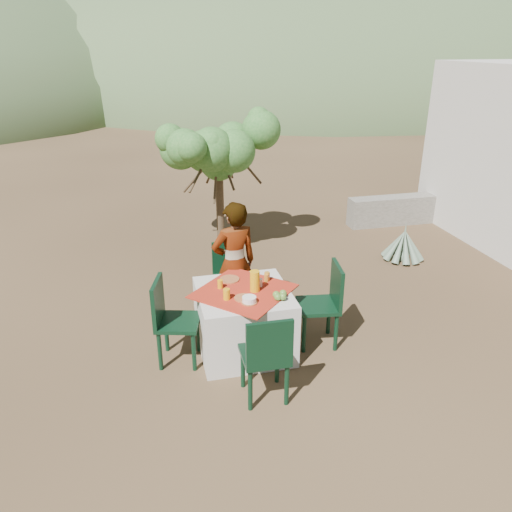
{
  "coord_description": "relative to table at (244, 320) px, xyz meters",
  "views": [
    {
      "loc": [
        -1.59,
        -5.03,
        3.3
      ],
      "look_at": [
        -0.33,
        0.21,
        0.99
      ],
      "focal_mm": 35.0,
      "sensor_mm": 36.0,
      "label": 1
    }
  ],
  "objects": [
    {
      "name": "ground",
      "position": [
        0.57,
        0.19,
        -0.38
      ],
      "size": [
        160.0,
        160.0,
        0.0
      ],
      "primitive_type": "plane",
      "color": "#3A291A",
      "rests_on": "ground"
    },
    {
      "name": "chair_left",
      "position": [
        -0.83,
        -0.03,
        0.17
      ],
      "size": [
        0.56,
        0.56,
        0.99
      ],
      "rotation": [
        0.0,
        0.0,
        1.31
      ],
      "color": "black",
      "rests_on": "ground"
    },
    {
      "name": "agave",
      "position": [
        3.09,
        1.95,
        -0.13
      ],
      "size": [
        0.69,
        0.67,
        0.73
      ],
      "rotation": [
        0.0,
        0.0,
        0.03
      ],
      "color": "slate",
      "rests_on": "ground"
    },
    {
      "name": "hill_far_center",
      "position": [
        -3.43,
        52.19,
        -0.38
      ],
      "size": [
        60.0,
        60.0,
        24.0
      ],
      "primitive_type": "ellipsoid",
      "color": "slate",
      "rests_on": "ground"
    },
    {
      "name": "bowl_plate",
      "position": [
        -0.0,
        -0.29,
        0.39
      ],
      "size": [
        0.18,
        0.18,
        0.01
      ],
      "primitive_type": "cylinder",
      "color": "brown",
      "rests_on": "table"
    },
    {
      "name": "hill_near_right",
      "position": [
        12.57,
        36.19,
        -0.38
      ],
      "size": [
        48.0,
        48.0,
        20.0
      ],
      "primitive_type": "ellipsoid",
      "color": "#344C2B",
      "rests_on": "ground"
    },
    {
      "name": "glass_near",
      "position": [
        -0.22,
        -0.15,
        0.44
      ],
      "size": [
        0.07,
        0.07,
        0.12
      ],
      "primitive_type": "cylinder",
      "color": "orange",
      "rests_on": "table"
    },
    {
      "name": "chair_right",
      "position": [
        0.95,
        -0.08,
        0.17
      ],
      "size": [
        0.52,
        0.52,
        1.0
      ],
      "rotation": [
        0.0,
        0.0,
        4.57
      ],
      "color": "black",
      "rests_on": "ground"
    },
    {
      "name": "stone_wall",
      "position": [
        4.17,
        3.59,
        -0.1
      ],
      "size": [
        2.6,
        0.35,
        0.55
      ],
      "primitive_type": "cube",
      "color": "gray",
      "rests_on": "ground"
    },
    {
      "name": "shrub_tree",
      "position": [
        0.32,
        3.11,
        1.24
      ],
      "size": [
        1.75,
        1.71,
        2.05
      ],
      "color": "#4F3C27",
      "rests_on": "ground"
    },
    {
      "name": "juice_pitcher",
      "position": [
        0.12,
        -0.03,
        0.5
      ],
      "size": [
        0.11,
        0.11,
        0.24
      ],
      "primitive_type": "cylinder",
      "color": "orange",
      "rests_on": "table"
    },
    {
      "name": "chair_near",
      "position": [
        0.02,
        -0.95,
        0.16
      ],
      "size": [
        0.46,
        0.46,
        0.97
      ],
      "rotation": [
        0.0,
        0.0,
        3.13
      ],
      "color": "black",
      "rests_on": "ground"
    },
    {
      "name": "hill_far_right",
      "position": [
        28.57,
        46.19,
        -0.38
      ],
      "size": [
        36.0,
        36.0,
        14.0
      ],
      "primitive_type": "ellipsoid",
      "color": "slate",
      "rests_on": "ground"
    },
    {
      "name": "glass_far",
      "position": [
        -0.24,
        0.12,
        0.43
      ],
      "size": [
        0.06,
        0.06,
        0.1
      ],
      "primitive_type": "cylinder",
      "color": "orange",
      "rests_on": "table"
    },
    {
      "name": "plate_far",
      "position": [
        -0.1,
        0.3,
        0.39
      ],
      "size": [
        0.23,
        0.23,
        0.01
      ],
      "primitive_type": "cylinder",
      "color": "brown",
      "rests_on": "table"
    },
    {
      "name": "person",
      "position": [
        0.03,
        0.68,
        0.41
      ],
      "size": [
        0.64,
        0.48,
        1.58
      ],
      "primitive_type": "imported",
      "rotation": [
        0.0,
        0.0,
        3.33
      ],
      "color": "#8C6651",
      "rests_on": "ground"
    },
    {
      "name": "chair_far",
      "position": [
        0.04,
        1.06,
        0.12
      ],
      "size": [
        0.43,
        0.43,
        0.9
      ],
      "rotation": [
        0.0,
        0.0,
        0.03
      ],
      "color": "black",
      "rests_on": "ground"
    },
    {
      "name": "jar_left",
      "position": [
        0.3,
        0.17,
        0.43
      ],
      "size": [
        0.06,
        0.06,
        0.09
      ],
      "primitive_type": "cylinder",
      "color": "#C07A22",
      "rests_on": "table"
    },
    {
      "name": "white_bowl",
      "position": [
        -0.0,
        -0.29,
        0.42
      ],
      "size": [
        0.15,
        0.15,
        0.06
      ],
      "primitive_type": "cylinder",
      "color": "white",
      "rests_on": "bowl_plate"
    },
    {
      "name": "table",
      "position": [
        0.0,
        0.0,
        0.0
      ],
      "size": [
        1.3,
        1.3,
        0.76
      ],
      "color": "silver",
      "rests_on": "ground"
    },
    {
      "name": "fruit_cluster",
      "position": [
        0.34,
        -0.28,
        0.42
      ],
      "size": [
        0.16,
        0.15,
        0.08
      ],
      "color": "#588430",
      "rests_on": "table"
    },
    {
      "name": "plate_near",
      "position": [
        -0.04,
        -0.19,
        0.39
      ],
      "size": [
        0.2,
        0.2,
        0.01
      ],
      "primitive_type": "cylinder",
      "color": "brown",
      "rests_on": "table"
    },
    {
      "name": "jar_right",
      "position": [
        0.32,
        0.19,
        0.43
      ],
      "size": [
        0.06,
        0.06,
        0.1
      ],
      "primitive_type": "cylinder",
      "color": "#C07A22",
      "rests_on": "table"
    },
    {
      "name": "napkin_holder",
      "position": [
        0.19,
        0.06,
        0.43
      ],
      "size": [
        0.08,
        0.07,
        0.09
      ],
      "primitive_type": "cube",
      "rotation": [
        0.0,
        0.0,
        -0.38
      ],
      "color": "white",
      "rests_on": "table"
    }
  ]
}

